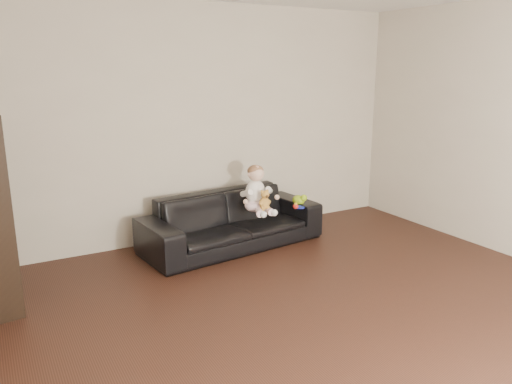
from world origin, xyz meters
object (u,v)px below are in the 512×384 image
toy_rattle (296,206)px  toy_blue_disc (300,207)px  sofa (232,220)px  teddy_bear (265,200)px  toy_green (299,200)px  baby (257,192)px

toy_rattle → toy_blue_disc: bearing=15.6°
sofa → toy_blue_disc: sofa is taller
teddy_bear → toy_blue_disc: (0.49, 0.06, -0.16)m
sofa → teddy_bear: size_ratio=9.29×
toy_green → toy_blue_disc: toy_green is taller
teddy_bear → toy_rattle: size_ratio=3.43×
sofa → toy_blue_disc: (0.75, -0.21, 0.10)m
baby → sofa: bearing=172.5°
toy_blue_disc → baby: bearing=169.2°
toy_rattle → sofa: bearing=161.7°
sofa → teddy_bear: bearing=-52.4°
baby → toy_green: bearing=18.0°
teddy_bear → toy_rattle: bearing=13.5°
sofa → toy_rattle: size_ratio=31.83×
baby → toy_rattle: size_ratio=8.29×
teddy_bear → toy_green: size_ratio=1.33×
sofa → baby: (0.25, -0.11, 0.32)m
teddy_bear → baby: bearing=101.6°
toy_blue_disc → toy_green: bearing=62.9°
teddy_bear → toy_green: 0.59m
toy_rattle → toy_blue_disc: 0.08m
baby → toy_green: baby is taller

